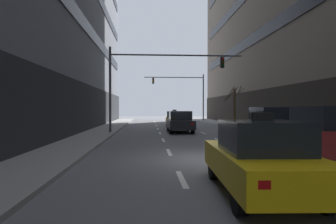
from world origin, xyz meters
name	(u,v)px	position (x,y,z in m)	size (l,w,h in m)	color
ground_plane	(217,159)	(0.00, 0.00, 0.00)	(120.00, 120.00, 0.00)	slate
sidewalk_left	(45,160)	(-6.36, 0.00, 0.07)	(2.57, 80.00, 0.14)	gray
lane_stripe_l1_s3	(182,179)	(-1.69, -3.00, 0.00)	(0.16, 2.00, 0.01)	silver
lane_stripe_l1_s4	(169,152)	(-1.69, 2.00, 0.00)	(0.16, 2.00, 0.01)	silver
lane_stripe_l1_s5	(163,140)	(-1.69, 7.00, 0.00)	(0.16, 2.00, 0.01)	silver
lane_stripe_l1_s6	(160,133)	(-1.69, 12.00, 0.00)	(0.16, 2.00, 0.01)	silver
lane_stripe_l1_s7	(158,129)	(-1.69, 17.00, 0.00)	(0.16, 2.00, 0.01)	silver
lane_stripe_l1_s8	(156,126)	(-1.69, 22.00, 0.00)	(0.16, 2.00, 0.01)	silver
lane_stripe_l1_s9	(155,123)	(-1.69, 27.00, 0.00)	(0.16, 2.00, 0.01)	silver
lane_stripe_l1_s10	(154,122)	(-1.69, 32.00, 0.00)	(0.16, 2.00, 0.01)	silver
lane_stripe_l2_s3	(301,177)	(1.69, -3.00, 0.00)	(0.16, 2.00, 0.01)	silver
lane_stripe_l2_s4	(244,151)	(1.69, 2.00, 0.00)	(0.16, 2.00, 0.01)	silver
lane_stripe_l2_s5	(218,140)	(1.69, 7.00, 0.00)	(0.16, 2.00, 0.01)	silver
lane_stripe_l2_s6	(203,133)	(1.69, 12.00, 0.00)	(0.16, 2.00, 0.01)	silver
lane_stripe_l2_s7	(193,129)	(1.69, 17.00, 0.00)	(0.16, 2.00, 0.01)	silver
lane_stripe_l2_s8	(187,125)	(1.69, 22.00, 0.00)	(0.16, 2.00, 0.01)	silver
lane_stripe_l2_s9	(182,123)	(1.69, 27.00, 0.00)	(0.16, 2.00, 0.01)	silver
lane_stripe_l2_s10	(178,121)	(1.69, 32.00, 0.00)	(0.16, 2.00, 0.01)	silver
taxi_driving_0	(260,158)	(-0.09, -4.55, 0.82)	(2.06, 4.51, 1.84)	black
car_driving_1	(180,122)	(-0.08, 12.60, 0.84)	(1.92, 4.57, 1.71)	black
taxi_driving_2	(174,119)	(0.14, 20.04, 0.79)	(2.00, 4.37, 1.78)	black
car_parked_1	(324,133)	(4.03, -0.25, 1.00)	(1.75, 4.17, 2.02)	black
car_parked_2	(269,125)	(4.03, 4.88, 1.00)	(1.85, 4.19, 2.00)	black
traffic_signal_0	(152,73)	(-2.31, 11.71, 4.62)	(10.21, 0.35, 6.44)	#4C4C51
traffic_signal_1	(186,89)	(2.91, 32.27, 4.80)	(8.74, 0.34, 6.75)	#4C4C51
street_tree_0	(234,105)	(6.12, 18.64, 2.23)	(1.97, 1.54, 4.06)	#4C3823
pedestrian_0	(315,125)	(6.95, 5.36, 1.00)	(0.38, 0.42, 1.50)	#383D59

